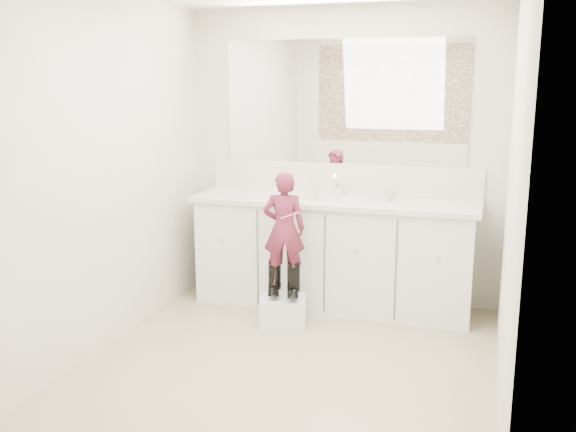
% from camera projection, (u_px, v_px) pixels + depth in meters
% --- Properties ---
extents(floor, '(3.00, 3.00, 0.00)m').
position_uv_depth(floor, '(287.00, 367.00, 4.15)').
color(floor, '#7E7353').
rests_on(floor, ground).
extents(wall_back, '(2.60, 0.00, 2.60)m').
position_uv_depth(wall_back, '(342.00, 156.00, 5.30)').
color(wall_back, beige).
rests_on(wall_back, floor).
extents(wall_front, '(2.60, 0.00, 2.60)m').
position_uv_depth(wall_front, '(169.00, 242.00, 2.50)').
color(wall_front, beige).
rests_on(wall_front, floor).
extents(wall_left, '(0.00, 3.00, 3.00)m').
position_uv_depth(wall_left, '(102.00, 174.00, 4.29)').
color(wall_left, beige).
rests_on(wall_left, floor).
extents(wall_right, '(0.00, 3.00, 3.00)m').
position_uv_depth(wall_right, '(512.00, 195.00, 3.51)').
color(wall_right, beige).
rests_on(wall_right, floor).
extents(vanity_cabinet, '(2.20, 0.55, 0.85)m').
position_uv_depth(vanity_cabinet, '(333.00, 255.00, 5.20)').
color(vanity_cabinet, silver).
rests_on(vanity_cabinet, floor).
extents(countertop, '(2.28, 0.58, 0.04)m').
position_uv_depth(countertop, '(333.00, 202.00, 5.10)').
color(countertop, beige).
rests_on(countertop, vanity_cabinet).
extents(backsplash, '(2.28, 0.03, 0.25)m').
position_uv_depth(backsplash, '(342.00, 179.00, 5.32)').
color(backsplash, beige).
rests_on(backsplash, countertop).
extents(mirror, '(2.00, 0.02, 1.00)m').
position_uv_depth(mirror, '(343.00, 102.00, 5.19)').
color(mirror, white).
rests_on(mirror, wall_back).
extents(dot_panel, '(2.00, 0.01, 1.20)m').
position_uv_depth(dot_panel, '(166.00, 126.00, 2.42)').
color(dot_panel, '#472819').
rests_on(dot_panel, wall_front).
extents(faucet, '(0.08, 0.08, 0.10)m').
position_uv_depth(faucet, '(338.00, 190.00, 5.24)').
color(faucet, silver).
rests_on(faucet, countertop).
extents(cup, '(0.13, 0.13, 0.09)m').
position_uv_depth(cup, '(389.00, 195.00, 5.02)').
color(cup, beige).
rests_on(cup, countertop).
extents(soap_bottle, '(0.10, 0.10, 0.18)m').
position_uv_depth(soap_bottle, '(312.00, 188.00, 5.07)').
color(soap_bottle, beige).
rests_on(soap_bottle, countertop).
extents(step_stool, '(0.39, 0.35, 0.21)m').
position_uv_depth(step_stool, '(283.00, 311.00, 4.84)').
color(step_stool, silver).
rests_on(step_stool, floor).
extents(boot_left, '(0.14, 0.21, 0.28)m').
position_uv_depth(boot_left, '(275.00, 278.00, 4.83)').
color(boot_left, black).
rests_on(boot_left, step_stool).
extents(boot_right, '(0.14, 0.21, 0.28)m').
position_uv_depth(boot_right, '(294.00, 280.00, 4.79)').
color(boot_right, black).
rests_on(boot_right, step_stool).
extents(toddler, '(0.35, 0.27, 0.86)m').
position_uv_depth(toddler, '(284.00, 229.00, 4.73)').
color(toddler, '#A23152').
rests_on(toddler, step_stool).
extents(toothbrush, '(0.13, 0.04, 0.06)m').
position_uv_depth(toothbrush, '(290.00, 215.00, 4.61)').
color(toothbrush, '#DE5697').
rests_on(toothbrush, toddler).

